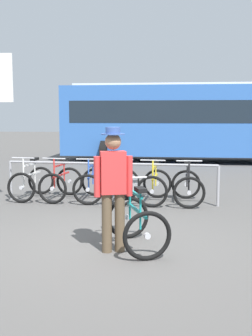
{
  "coord_description": "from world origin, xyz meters",
  "views": [
    {
      "loc": [
        0.84,
        -5.94,
        1.89
      ],
      "look_at": [
        0.25,
        1.04,
        1.0
      ],
      "focal_mm": 44.98,
      "sensor_mm": 36.0,
      "label": 1
    }
  ],
  "objects_px": {
    "racked_bike_black": "(187,187)",
    "racked_bike_blue": "(92,184)",
    "racked_bike_yellow": "(155,186)",
    "racked_bike_red": "(61,183)",
    "banner_flag": "(0,98)",
    "racked_bike_teal": "(123,185)",
    "bus_distant": "(189,118)",
    "featured_bicycle": "(135,216)",
    "person_with_featured_bike": "(113,184)",
    "racked_bike_white": "(32,182)"
  },
  "relations": [
    {
      "from": "racked_bike_teal",
      "to": "racked_bike_blue",
      "type": "bearing_deg",
      "value": 175.45
    },
    {
      "from": "racked_bike_black",
      "to": "person_with_featured_bike",
      "type": "height_order",
      "value": "person_with_featured_bike"
    },
    {
      "from": "racked_bike_white",
      "to": "banner_flag",
      "type": "distance_m",
      "value": 1.99
    },
    {
      "from": "racked_bike_blue",
      "to": "person_with_featured_bike",
      "type": "xyz_separation_m",
      "value": [
        0.88,
        -3.47,
        0.58
      ]
    },
    {
      "from": "featured_bicycle",
      "to": "banner_flag",
      "type": "relative_size",
      "value": 0.39
    },
    {
      "from": "racked_bike_yellow",
      "to": "person_with_featured_bike",
      "type": "bearing_deg",
      "value": -98.72
    },
    {
      "from": "racked_bike_red",
      "to": "banner_flag",
      "type": "distance_m",
      "value": 2.24
    },
    {
      "from": "racked_bike_yellow",
      "to": "banner_flag",
      "type": "distance_m",
      "value": 3.75
    },
    {
      "from": "banner_flag",
      "to": "racked_bike_blue",
      "type": "bearing_deg",
      "value": 13.46
    },
    {
      "from": "racked_bike_white",
      "to": "bus_distant",
      "type": "bearing_deg",
      "value": 62.99
    },
    {
      "from": "racked_bike_teal",
      "to": "featured_bicycle",
      "type": "xyz_separation_m",
      "value": [
        0.47,
        -3.17,
        0.08
      ]
    },
    {
      "from": "racked_bike_red",
      "to": "banner_flag",
      "type": "height_order",
      "value": "banner_flag"
    },
    {
      "from": "racked_bike_black",
      "to": "racked_bike_teal",
      "type": "bearing_deg",
      "value": 175.45
    },
    {
      "from": "racked_bike_white",
      "to": "person_with_featured_bike",
      "type": "relative_size",
      "value": 0.69
    },
    {
      "from": "racked_bike_white",
      "to": "person_with_featured_bike",
      "type": "xyz_separation_m",
      "value": [
        2.28,
        -3.58,
        0.58
      ]
    },
    {
      "from": "racked_bike_white",
      "to": "racked_bike_yellow",
      "type": "bearing_deg",
      "value": -4.55
    },
    {
      "from": "racked_bike_teal",
      "to": "banner_flag",
      "type": "relative_size",
      "value": 0.35
    },
    {
      "from": "bus_distant",
      "to": "banner_flag",
      "type": "distance_m",
      "value": 9.58
    },
    {
      "from": "racked_bike_red",
      "to": "banner_flag",
      "type": "xyz_separation_m",
      "value": [
        -1.15,
        -0.5,
        1.86
      ]
    },
    {
      "from": "racked_bike_white",
      "to": "racked_bike_blue",
      "type": "distance_m",
      "value": 1.4
    },
    {
      "from": "racked_bike_teal",
      "to": "racked_bike_yellow",
      "type": "distance_m",
      "value": 0.7
    },
    {
      "from": "racked_bike_red",
      "to": "racked_bike_blue",
      "type": "relative_size",
      "value": 1.09
    },
    {
      "from": "racked_bike_red",
      "to": "racked_bike_yellow",
      "type": "relative_size",
      "value": 1.04
    },
    {
      "from": "racked_bike_yellow",
      "to": "bus_distant",
      "type": "relative_size",
      "value": 0.11
    },
    {
      "from": "racked_bike_black",
      "to": "racked_bike_blue",
      "type": "bearing_deg",
      "value": 175.45
    },
    {
      "from": "banner_flag",
      "to": "featured_bicycle",
      "type": "bearing_deg",
      "value": -42.7
    },
    {
      "from": "racked_bike_black",
      "to": "featured_bicycle",
      "type": "bearing_deg",
      "value": -106.87
    },
    {
      "from": "racked_bike_teal",
      "to": "racked_bike_yellow",
      "type": "relative_size",
      "value": 0.99
    },
    {
      "from": "racked_bike_blue",
      "to": "banner_flag",
      "type": "height_order",
      "value": "banner_flag"
    },
    {
      "from": "racked_bike_white",
      "to": "racked_bike_yellow",
      "type": "relative_size",
      "value": 1.05
    },
    {
      "from": "racked_bike_yellow",
      "to": "racked_bike_red",
      "type": "bearing_deg",
      "value": 175.45
    },
    {
      "from": "racked_bike_yellow",
      "to": "person_with_featured_bike",
      "type": "height_order",
      "value": "person_with_featured_bike"
    },
    {
      "from": "racked_bike_white",
      "to": "person_with_featured_bike",
      "type": "height_order",
      "value": "person_with_featured_bike"
    },
    {
      "from": "racked_bike_yellow",
      "to": "racked_bike_black",
      "type": "xyz_separation_m",
      "value": [
        0.7,
        -0.06,
        0.0
      ]
    },
    {
      "from": "bus_distant",
      "to": "person_with_featured_bike",
      "type": "bearing_deg",
      "value": -98.67
    },
    {
      "from": "racked_bike_red",
      "to": "racked_bike_black",
      "type": "relative_size",
      "value": 1.08
    },
    {
      "from": "person_with_featured_bike",
      "to": "bus_distant",
      "type": "bearing_deg",
      "value": 81.33
    },
    {
      "from": "racked_bike_blue",
      "to": "banner_flag",
      "type": "bearing_deg",
      "value": -166.54
    },
    {
      "from": "racked_bike_teal",
      "to": "racked_bike_yellow",
      "type": "bearing_deg",
      "value": -4.55
    },
    {
      "from": "racked_bike_yellow",
      "to": "banner_flag",
      "type": "xyz_separation_m",
      "value": [
        -3.24,
        -0.33,
        1.86
      ]
    },
    {
      "from": "racked_bike_teal",
      "to": "bus_distant",
      "type": "relative_size",
      "value": 0.11
    },
    {
      "from": "featured_bicycle",
      "to": "person_with_featured_bike",
      "type": "distance_m",
      "value": 0.63
    },
    {
      "from": "featured_bicycle",
      "to": "person_with_featured_bike",
      "type": "bearing_deg",
      "value": -139.34
    },
    {
      "from": "person_with_featured_bike",
      "to": "racked_bike_red",
      "type": "bearing_deg",
      "value": 114.13
    },
    {
      "from": "racked_bike_black",
      "to": "racked_bike_white",
      "type": "bearing_deg",
      "value": 175.45
    },
    {
      "from": "racked_bike_blue",
      "to": "racked_bike_teal",
      "type": "height_order",
      "value": "same"
    },
    {
      "from": "bus_distant",
      "to": "featured_bicycle",
      "type": "bearing_deg",
      "value": -97.43
    },
    {
      "from": "racked_bike_black",
      "to": "bus_distant",
      "type": "height_order",
      "value": "bus_distant"
    },
    {
      "from": "racked_bike_blue",
      "to": "racked_bike_yellow",
      "type": "height_order",
      "value": "same"
    },
    {
      "from": "racked_bike_teal",
      "to": "person_with_featured_bike",
      "type": "distance_m",
      "value": 3.47
    }
  ]
}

